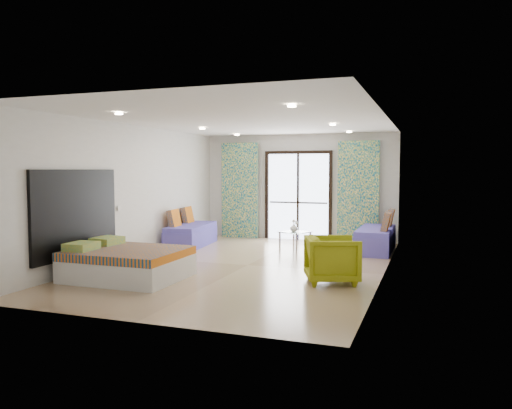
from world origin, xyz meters
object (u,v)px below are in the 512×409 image
(daybed_left, at_px, (191,234))
(armchair, at_px, (332,257))
(bed, at_px, (127,263))
(coffee_table, at_px, (295,233))
(daybed_right, at_px, (376,238))

(daybed_left, bearing_deg, armchair, -41.38)
(daybed_left, bearing_deg, bed, -86.20)
(coffee_table, bearing_deg, armchair, -65.48)
(daybed_left, bearing_deg, coffee_table, 5.74)
(daybed_left, bearing_deg, daybed_right, 2.21)
(bed, relative_size, armchair, 2.20)
(daybed_left, height_order, coffee_table, daybed_left)
(daybed_right, distance_m, coffee_table, 1.82)
(daybed_right, height_order, coffee_table, daybed_right)
(bed, xyz_separation_m, daybed_left, (-0.64, 3.57, 0.02))
(daybed_right, bearing_deg, daybed_left, -171.09)
(daybed_left, height_order, armchair, daybed_left)
(daybed_left, xyz_separation_m, armchair, (3.89, -2.72, 0.13))
(daybed_left, xyz_separation_m, daybed_right, (4.23, 0.64, 0.01))
(bed, relative_size, daybed_right, 0.96)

